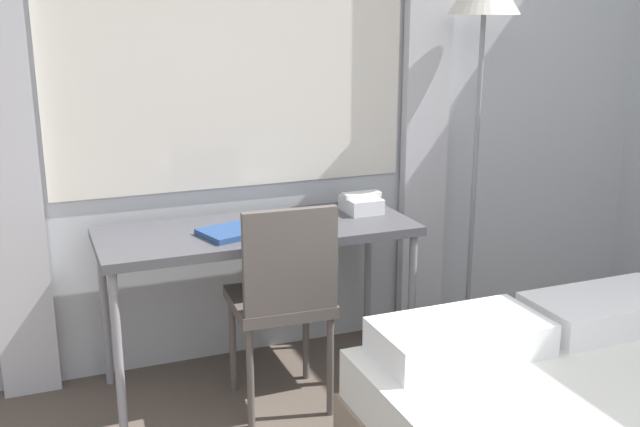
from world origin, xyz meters
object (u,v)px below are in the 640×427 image
Objects in this scene: desk at (258,240)px; desk_chair at (283,293)px; telephone at (361,203)px; book at (230,232)px; standing_lamp at (483,21)px.

desk is 0.32m from desk_chair.
desk is at bearing -173.13° from telephone.
telephone is at bearing 11.38° from book.
telephone is at bearing 37.53° from desk_chair.
desk is 1.50× the size of desk_chair.
desk_chair is 3.31× the size of book.
standing_lamp is at bearing 2.85° from desk.
standing_lamp is 1.54m from book.
desk_chair reaches higher than telephone.
standing_lamp is at bearing 5.70° from book.
book is at bearing 130.74° from desk_chair.
book is (-0.67, -0.13, -0.03)m from telephone.
standing_lamp is 1.03m from telephone.
telephone is at bearing 6.87° from desk.
telephone is 0.66× the size of book.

